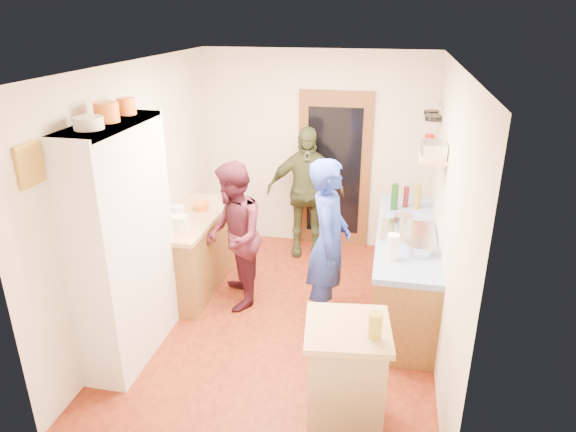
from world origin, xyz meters
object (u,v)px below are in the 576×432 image
(island_base, at_px, (345,379))
(person_hob, at_px, (332,245))
(hutch_body, at_px, (124,245))
(right_counter_base, at_px, (404,272))
(person_left, at_px, (236,235))
(person_back, at_px, (306,192))

(island_base, distance_m, person_hob, 1.51)
(hutch_body, height_order, island_base, hutch_body)
(right_counter_base, distance_m, island_base, 1.92)
(right_counter_base, xyz_separation_m, person_hob, (-0.74, -0.46, 0.46))
(person_left, bearing_deg, person_hob, 59.65)
(right_counter_base, distance_m, person_left, 1.85)
(person_hob, bearing_deg, person_back, 17.38)
(hutch_body, relative_size, person_hob, 1.25)
(right_counter_base, height_order, person_hob, person_hob)
(right_counter_base, height_order, person_left, person_left)
(person_hob, height_order, person_left, person_hob)
(hutch_body, bearing_deg, person_hob, 25.48)
(person_hob, xyz_separation_m, person_back, (-0.52, 1.58, -0.02))
(island_base, bearing_deg, hutch_body, 164.49)
(hutch_body, bearing_deg, person_back, 62.88)
(person_back, bearing_deg, island_base, -85.32)
(person_left, bearing_deg, hutch_body, -53.79)
(island_base, distance_m, person_left, 2.13)
(island_base, bearing_deg, person_left, 129.83)
(hutch_body, relative_size, right_counter_base, 1.00)
(island_base, relative_size, person_back, 0.50)
(island_base, distance_m, person_back, 3.13)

